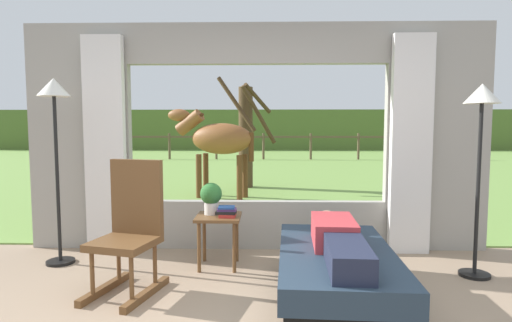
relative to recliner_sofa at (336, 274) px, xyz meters
The scene contains 16 objects.
back_wall_with_window 1.90m from the recliner_sofa, 114.70° to the left, with size 5.20×0.12×2.55m.
curtain_panel_left 2.87m from the recliner_sofa, 150.90° to the left, with size 0.44×0.10×2.40m, color silver.
curtain_panel_right 1.93m from the recliner_sofa, 52.09° to the left, with size 0.44×0.10×2.40m, color silver.
outdoor_pasture_lawn 12.37m from the recliner_sofa, 93.10° to the left, with size 36.00×21.68×0.02m, color #759E47.
distant_hill_ridge 22.22m from the recliner_sofa, 91.72° to the left, with size 36.00×2.00×2.40m, color #526A2F.
recliner_sofa is the anchor object (origin of this frame).
reclining_person 0.31m from the recliner_sofa, 90.00° to the right, with size 0.37×1.44×0.22m.
rocking_chair 1.76m from the recliner_sofa, behind, with size 0.62×0.77×1.12m.
side_table 1.32m from the recliner_sofa, 142.48° to the left, with size 0.44×0.44×0.52m.
potted_plant 1.49m from the recliner_sofa, 142.52° to the left, with size 0.22×0.22×0.32m.
book_stack 1.25m from the recliner_sofa, 142.19° to the left, with size 0.21×0.16×0.10m.
floor_lamp_left 3.10m from the recliner_sofa, 162.20° to the left, with size 0.32×0.32×1.88m.
floor_lamp_right 1.95m from the recliner_sofa, 22.75° to the left, with size 0.32×0.32×1.79m.
horse 5.08m from the recliner_sofa, 107.45° to the left, with size 1.81×0.89×1.73m.
pasture_tree 6.29m from the recliner_sofa, 99.37° to the left, with size 1.32×0.88×2.47m.
pasture_fence_line 14.30m from the recliner_sofa, 92.68° to the left, with size 16.10×0.10×1.10m.
Camera 1 is at (0.10, -2.46, 1.40)m, focal length 29.14 mm.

